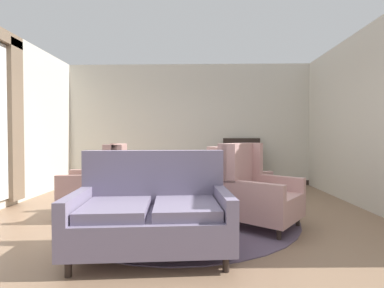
# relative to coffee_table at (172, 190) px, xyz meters

# --- Properties ---
(ground) EXTENTS (8.99, 8.99, 0.00)m
(ground) POSITION_rel_coffee_table_xyz_m (0.15, -0.42, -0.37)
(ground) COLOR #896B51
(wall_back) EXTENTS (6.20, 0.08, 3.00)m
(wall_back) POSITION_rel_coffee_table_xyz_m (0.15, 2.79, 1.13)
(wall_back) COLOR beige
(wall_back) RESTS_ON ground
(wall_left) EXTENTS (0.08, 4.50, 3.00)m
(wall_left) POSITION_rel_coffee_table_xyz_m (-2.87, 0.54, 1.13)
(wall_left) COLOR beige
(wall_left) RESTS_ON ground
(wall_right) EXTENTS (0.08, 4.50, 3.00)m
(wall_right) POSITION_rel_coffee_table_xyz_m (3.17, 0.54, 1.13)
(wall_right) COLOR beige
(wall_right) RESTS_ON ground
(baseboard_back) EXTENTS (6.04, 0.03, 0.12)m
(baseboard_back) POSITION_rel_coffee_table_xyz_m (0.15, 2.74, -0.31)
(baseboard_back) COLOR black
(baseboard_back) RESTS_ON ground
(area_rug) EXTENTS (3.39, 3.39, 0.01)m
(area_rug) POSITION_rel_coffee_table_xyz_m (0.15, -0.12, -0.37)
(area_rug) COLOR #5B4C60
(area_rug) RESTS_ON ground
(coffee_table) EXTENTS (0.89, 0.89, 0.45)m
(coffee_table) POSITION_rel_coffee_table_xyz_m (0.00, 0.00, 0.00)
(coffee_table) COLOR black
(coffee_table) RESTS_ON ground
(porcelain_vase) EXTENTS (0.19, 0.19, 0.29)m
(porcelain_vase) POSITION_rel_coffee_table_xyz_m (-0.06, 0.00, 0.21)
(porcelain_vase) COLOR brown
(porcelain_vase) RESTS_ON coffee_table
(settee) EXTENTS (1.63, 1.06, 1.04)m
(settee) POSITION_rel_coffee_table_xyz_m (-0.06, -1.48, 0.04)
(settee) COLOR slate
(settee) RESTS_ON ground
(armchair_near_window) EXTENTS (1.10, 1.03, 1.02)m
(armchair_near_window) POSITION_rel_coffee_table_xyz_m (1.02, 0.56, 0.05)
(armchair_near_window) COLOR tan
(armchair_near_window) RESTS_ON ground
(armchair_beside_settee) EXTENTS (1.19, 1.17, 1.10)m
(armchair_beside_settee) POSITION_rel_coffee_table_xyz_m (1.18, -0.56, 0.08)
(armchair_beside_settee) COLOR tan
(armchair_beside_settee) RESTS_ON ground
(armchair_near_sideboard) EXTENTS (0.99, 0.88, 1.08)m
(armchair_near_sideboard) POSITION_rel_coffee_table_xyz_m (-1.06, -0.13, 0.08)
(armchair_near_sideboard) COLOR tan
(armchair_near_sideboard) RESTS_ON ground
(sideboard) EXTENTS (0.90, 0.35, 1.16)m
(sideboard) POSITION_rel_coffee_table_xyz_m (1.46, 2.50, 0.16)
(sideboard) COLOR black
(sideboard) RESTS_ON ground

